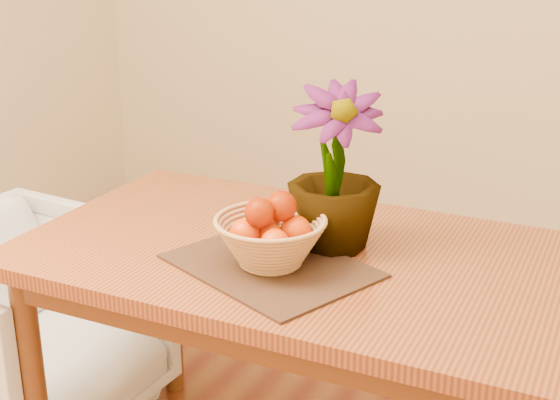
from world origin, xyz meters
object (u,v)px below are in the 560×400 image
at_px(table, 305,283).
at_px(potted_plant, 334,169).
at_px(wicker_basket, 271,243).
at_px(armchair, 22,320).

relative_size(table, potted_plant, 3.48).
distance_m(wicker_basket, armchair, 1.01).
relative_size(wicker_basket, armchair, 0.37).
xyz_separation_m(table, potted_plant, (0.05, 0.05, 0.29)).
bearing_deg(potted_plant, wicker_basket, -141.68).
relative_size(wicker_basket, potted_plant, 0.65).
distance_m(table, wicker_basket, 0.20).
bearing_deg(wicker_basket, potted_plant, 63.85).
relative_size(potted_plant, armchair, 0.57).
xyz_separation_m(wicker_basket, armchair, (-0.90, 0.10, -0.45)).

